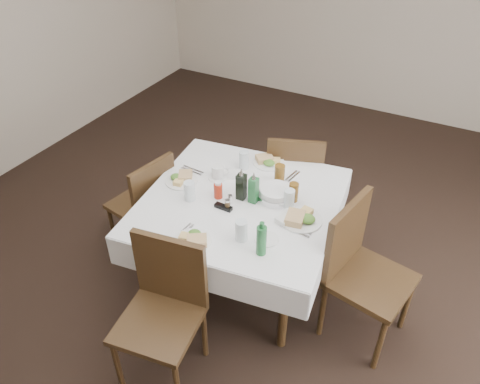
% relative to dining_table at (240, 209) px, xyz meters
% --- Properties ---
extents(ground_plane, '(7.00, 7.00, 0.00)m').
position_rel_dining_table_xyz_m(ground_plane, '(0.17, -0.13, -0.68)').
color(ground_plane, black).
extents(room_shell, '(6.04, 7.04, 2.80)m').
position_rel_dining_table_xyz_m(room_shell, '(0.17, -0.13, 1.03)').
color(room_shell, '#C2B29C').
rests_on(room_shell, ground).
extents(dining_table, '(1.46, 1.46, 0.76)m').
position_rel_dining_table_xyz_m(dining_table, '(0.00, 0.00, 0.00)').
color(dining_table, '#311F0F').
rests_on(dining_table, ground).
extents(chair_north, '(0.57, 0.57, 0.93)m').
position_rel_dining_table_xyz_m(chair_north, '(0.10, 0.75, -0.15)').
color(chair_north, '#311F0F').
rests_on(chair_north, ground).
extents(chair_south, '(0.51, 0.51, 0.96)m').
position_rel_dining_table_xyz_m(chair_south, '(-0.06, -0.84, -0.13)').
color(chair_south, '#311F0F').
rests_on(chair_south, ground).
extents(chair_east, '(0.56, 0.56, 1.00)m').
position_rel_dining_table_xyz_m(chair_east, '(0.87, -0.03, -0.11)').
color(chair_east, '#311F0F').
rests_on(chair_east, ground).
extents(chair_west, '(0.48, 0.48, 0.88)m').
position_rel_dining_table_xyz_m(chair_west, '(-0.80, -0.05, -0.18)').
color(chair_west, '#311F0F').
rests_on(chair_west, ground).
extents(meal_north, '(0.24, 0.24, 0.05)m').
position_rel_dining_table_xyz_m(meal_north, '(-0.03, 0.50, 0.10)').
color(meal_north, white).
rests_on(meal_north, dining_table).
extents(meal_south, '(0.23, 0.23, 0.05)m').
position_rel_dining_table_xyz_m(meal_south, '(-0.05, -0.51, 0.10)').
color(meal_south, white).
rests_on(meal_south, dining_table).
extents(meal_east, '(0.28, 0.28, 0.06)m').
position_rel_dining_table_xyz_m(meal_east, '(0.45, -0.02, 0.11)').
color(meal_east, white).
rests_on(meal_east, dining_table).
extents(meal_west, '(0.23, 0.23, 0.05)m').
position_rel_dining_table_xyz_m(meal_west, '(-0.48, -0.00, 0.10)').
color(meal_west, white).
rests_on(meal_west, dining_table).
extents(side_plate_a, '(0.14, 0.14, 0.01)m').
position_rel_dining_table_xyz_m(side_plate_a, '(-0.22, 0.24, 0.09)').
color(side_plate_a, white).
rests_on(side_plate_a, dining_table).
extents(side_plate_b, '(0.15, 0.15, 0.01)m').
position_rel_dining_table_xyz_m(side_plate_b, '(0.33, -0.28, 0.09)').
color(side_plate_b, white).
rests_on(side_plate_b, dining_table).
extents(water_n, '(0.07, 0.07, 0.14)m').
position_rel_dining_table_xyz_m(water_n, '(-0.17, 0.37, 0.15)').
color(water_n, silver).
rests_on(water_n, dining_table).
extents(water_s, '(0.08, 0.08, 0.14)m').
position_rel_dining_table_xyz_m(water_s, '(0.19, -0.35, 0.15)').
color(water_s, silver).
rests_on(water_s, dining_table).
extents(water_e, '(0.07, 0.07, 0.13)m').
position_rel_dining_table_xyz_m(water_e, '(0.32, 0.09, 0.15)').
color(water_e, silver).
rests_on(water_e, dining_table).
extents(water_w, '(0.07, 0.07, 0.14)m').
position_rel_dining_table_xyz_m(water_w, '(-0.31, -0.16, 0.15)').
color(water_w, silver).
rests_on(water_w, dining_table).
extents(iced_tea_a, '(0.07, 0.07, 0.15)m').
position_rel_dining_table_xyz_m(iced_tea_a, '(0.15, 0.30, 0.16)').
color(iced_tea_a, brown).
rests_on(iced_tea_a, dining_table).
extents(iced_tea_b, '(0.07, 0.07, 0.14)m').
position_rel_dining_table_xyz_m(iced_tea_b, '(0.32, 0.16, 0.15)').
color(iced_tea_b, brown).
rests_on(iced_tea_b, dining_table).
extents(bread_basket, '(0.25, 0.25, 0.08)m').
position_rel_dining_table_xyz_m(bread_basket, '(0.20, 0.13, 0.12)').
color(bread_basket, silver).
rests_on(bread_basket, dining_table).
extents(oil_cruet_dark, '(0.06, 0.06, 0.25)m').
position_rel_dining_table_xyz_m(oil_cruet_dark, '(-0.00, 0.02, 0.19)').
color(oil_cruet_dark, black).
rests_on(oil_cruet_dark, dining_table).
extents(oil_cruet_green, '(0.06, 0.06, 0.24)m').
position_rel_dining_table_xyz_m(oil_cruet_green, '(0.08, 0.03, 0.18)').
color(oil_cruet_green, '#216532').
rests_on(oil_cruet_green, dining_table).
extents(ketchup_bottle, '(0.06, 0.06, 0.13)m').
position_rel_dining_table_xyz_m(ketchup_bottle, '(-0.15, -0.05, 0.14)').
color(ketchup_bottle, '#B12813').
rests_on(ketchup_bottle, dining_table).
extents(salt_shaker, '(0.03, 0.03, 0.07)m').
position_rel_dining_table_xyz_m(salt_shaker, '(-0.04, -0.07, 0.12)').
color(salt_shaker, white).
rests_on(salt_shaker, dining_table).
extents(pepper_shaker, '(0.03, 0.03, 0.08)m').
position_rel_dining_table_xyz_m(pepper_shaker, '(-0.03, -0.13, 0.12)').
color(pepper_shaker, '#412E19').
rests_on(pepper_shaker, dining_table).
extents(coffee_mug, '(0.14, 0.14, 0.10)m').
position_rel_dining_table_xyz_m(coffee_mug, '(-0.27, 0.16, 0.13)').
color(coffee_mug, white).
rests_on(coffee_mug, dining_table).
extents(sunglasses, '(0.12, 0.04, 0.03)m').
position_rel_dining_table_xyz_m(sunglasses, '(-0.06, -0.14, 0.09)').
color(sunglasses, black).
rests_on(sunglasses, dining_table).
extents(green_bottle, '(0.06, 0.06, 0.23)m').
position_rel_dining_table_xyz_m(green_bottle, '(0.35, -0.40, 0.19)').
color(green_bottle, '#216532').
rests_on(green_bottle, dining_table).
extents(sugar_caddy, '(0.09, 0.07, 0.04)m').
position_rel_dining_table_xyz_m(sugar_caddy, '(0.35, -0.10, 0.10)').
color(sugar_caddy, white).
rests_on(sugar_caddy, dining_table).
extents(cutlery_n, '(0.06, 0.16, 0.01)m').
position_rel_dining_table_xyz_m(cutlery_n, '(0.21, 0.43, 0.08)').
color(cutlery_n, silver).
rests_on(cutlery_n, dining_table).
extents(cutlery_s, '(0.05, 0.16, 0.01)m').
position_rel_dining_table_xyz_m(cutlery_s, '(-0.16, -0.45, 0.08)').
color(cutlery_s, silver).
rests_on(cutlery_s, dining_table).
extents(cutlery_e, '(0.21, 0.07, 0.01)m').
position_rel_dining_table_xyz_m(cutlery_e, '(0.46, -0.12, 0.09)').
color(cutlery_e, silver).
rests_on(cutlery_e, dining_table).
extents(cutlery_w, '(0.19, 0.06, 0.01)m').
position_rel_dining_table_xyz_m(cutlery_w, '(-0.48, 0.15, 0.09)').
color(cutlery_w, silver).
rests_on(cutlery_w, dining_table).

